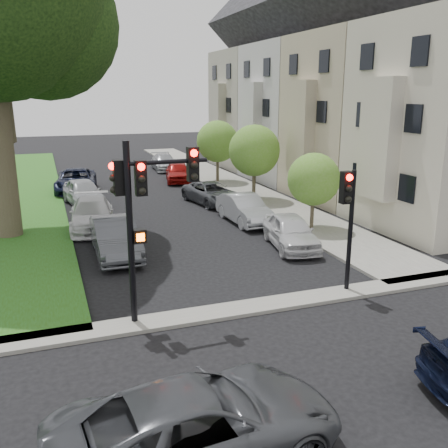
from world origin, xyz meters
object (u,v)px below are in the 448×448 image
object	(u,v)px
small_tree_c	(217,142)
car_parked_6	(92,214)
car_parked_0	(291,231)
car_parked_4	(164,162)
traffic_signal_main	(144,200)
car_parked_3	(178,172)
small_tree_b	(254,151)
small_tree_a	(314,179)
car_parked_8	(76,181)
car_parked_1	(244,209)
car_cross_near	(199,424)
car_parked_5	(115,238)
car_parked_7	(83,192)
traffic_signal_secondary	(348,209)
car_parked_2	(212,193)

from	to	relation	value
small_tree_c	car_parked_6	size ratio (longest dim) A/B	0.90
car_parked_0	car_parked_4	distance (m)	23.53
traffic_signal_main	car_parked_3	world-z (taller)	traffic_signal_main
small_tree_b	small_tree_c	size ratio (longest dim) A/B	1.03
small_tree_a	car_parked_8	xyz separation A→B (m)	(-10.19, 13.91, -1.75)
car_parked_1	car_parked_6	distance (m)	7.67
car_cross_near	car_parked_1	bearing A→B (deg)	-30.19
car_parked_6	car_parked_8	size ratio (longest dim) A/B	0.91
small_tree_a	small_tree_b	world-z (taller)	small_tree_b
car_cross_near	car_parked_6	distance (m)	17.22
car_parked_5	car_parked_4	bearing A→B (deg)	72.08
car_cross_near	car_parked_4	world-z (taller)	car_cross_near
car_cross_near	car_parked_7	distance (m)	22.84
car_parked_6	car_parked_4	bearing A→B (deg)	71.54
car_parked_6	car_cross_near	bearing A→B (deg)	-83.69
car_parked_6	small_tree_b	bearing A→B (deg)	23.51
car_parked_6	traffic_signal_main	bearing A→B (deg)	-81.84
traffic_signal_secondary	car_parked_6	bearing A→B (deg)	122.52
car_cross_near	car_parked_4	xyz separation A→B (m)	(7.52, 34.63, -0.08)
small_tree_c	car_parked_1	distance (m)	12.12
car_parked_3	car_parked_7	size ratio (longest dim) A/B	0.95
small_tree_b	car_parked_6	world-z (taller)	small_tree_b
traffic_signal_secondary	car_parked_8	distance (m)	22.53
car_parked_3	car_parked_7	distance (m)	9.39
car_parked_8	car_parked_2	bearing A→B (deg)	-34.59
small_tree_a	car_parked_1	xyz separation A→B (m)	(-2.56, 2.48, -1.80)
traffic_signal_main	car_cross_near	bearing A→B (deg)	-92.68
small_tree_c	traffic_signal_secondary	bearing A→B (deg)	-97.75
car_parked_8	car_parked_4	bearing A→B (deg)	50.23
car_parked_2	car_parked_5	bearing A→B (deg)	-140.95
car_parked_2	car_parked_3	world-z (taller)	car_parked_3
car_parked_3	small_tree_c	bearing A→B (deg)	-14.10
traffic_signal_main	car_parked_7	xyz separation A→B (m)	(-0.48, 16.83, -2.91)
car_parked_3	car_parked_7	xyz separation A→B (m)	(-7.36, -5.83, 0.04)
car_parked_6	car_parked_8	distance (m)	9.96
small_tree_c	traffic_signal_main	size ratio (longest dim) A/B	0.86
small_tree_b	car_parked_5	size ratio (longest dim) A/B	0.98
car_parked_4	car_parked_5	xyz separation A→B (m)	(-7.27, -22.12, 0.11)
car_parked_8	car_parked_5	bearing A→B (deg)	-81.08
small_tree_a	car_parked_6	world-z (taller)	small_tree_a
small_tree_a	car_parked_2	size ratio (longest dim) A/B	0.82
car_parked_2	small_tree_b	bearing A→B (deg)	-13.18
car_parked_0	car_parked_3	distance (m)	17.57
traffic_signal_secondary	car_parked_3	world-z (taller)	traffic_signal_secondary
traffic_signal_secondary	car_parked_6	world-z (taller)	traffic_signal_secondary
car_parked_2	small_tree_c	bearing A→B (deg)	57.51
car_parked_2	car_parked_3	distance (m)	8.05
car_parked_1	small_tree_b	bearing A→B (deg)	59.91
small_tree_a	traffic_signal_main	bearing A→B (deg)	-142.85
car_parked_0	car_parked_3	size ratio (longest dim) A/B	0.97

